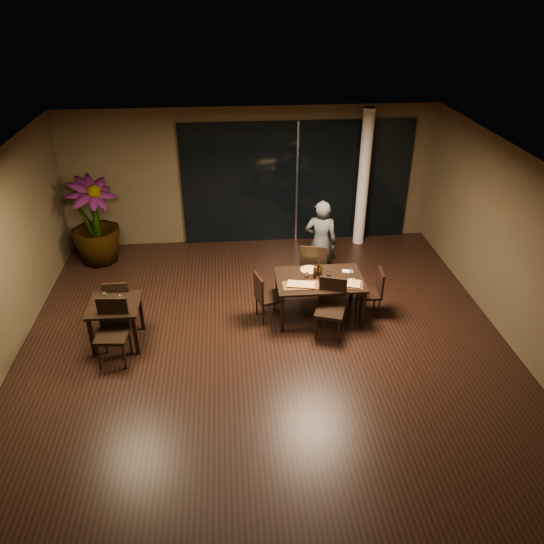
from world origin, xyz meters
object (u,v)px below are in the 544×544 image
Objects in this scene: chair_main_left at (265,295)px; bottle_a at (315,271)px; chair_side_far at (119,301)px; diner at (321,243)px; bottle_b at (321,271)px; chair_side_near at (113,327)px; side_table at (115,311)px; potted_plant at (94,222)px; main_table at (319,282)px; bottle_c at (318,268)px; chair_main_near at (331,304)px; chair_main_far at (313,266)px; chair_main_right at (373,290)px.

bottle_a reaches higher than chair_main_left.
chair_main_left is 0.97× the size of chair_side_far.
bottle_b is (-0.20, -1.16, 0.03)m from diner.
chair_side_near is 4.16m from diner.
side_table is 0.78× the size of chair_side_near.
bottle_b is at bearing -29.43° from potted_plant.
main_table is 5.07× the size of bottle_c.
chair_main_left is 4.16m from potted_plant.
potted_plant is at bearing 165.12° from chair_main_near.
side_table is 3.09m from potted_plant.
bottle_a is 0.10m from bottle_b.
chair_main_far is 0.77m from bottle_b.
chair_main_left is at bearing 60.72° from diner.
chair_side_far is at bearing -178.85° from bottle_a.
diner is 1.19m from bottle_a.
diner is at bearing -145.88° from chair_main_right.
chair_main_far is 0.58× the size of potted_plant.
chair_side_far is at bearing 73.63° from chair_main_left.
chair_main_right is 5.81m from potted_plant.
chair_side_near is (0.06, -0.87, 0.06)m from chair_side_far.
main_table is 1.68× the size of chair_main_left.
potted_plant reaches higher than bottle_c.
bottle_b is at bearing -91.01° from chair_main_right.
bottle_c is (-0.02, -0.63, 0.31)m from chair_main_far.
bottle_b reaches higher than bottle_a.
bottle_a is (0.87, 0.07, 0.39)m from chair_main_left.
bottle_b is (0.10, -0.01, 0.00)m from bottle_a.
bottle_a is at bearing 175.34° from bottle_b.
bottle_c reaches higher than chair_main_right.
main_table is 0.23m from bottle_a.
chair_main_left reaches higher than main_table.
chair_main_far reaches higher than bottle_c.
chair_side_near is (-4.34, -0.87, 0.09)m from chair_main_right.
chair_side_far is 3.46× the size of bottle_b.
chair_main_left is at bearing -177.71° from main_table.
chair_main_far is 1.22× the size of chair_main_right.
potted_plant reaches higher than chair_main_near.
main_table is 1.63× the size of chair_side_far.
chair_side_near reaches higher than side_table.
diner is at bearing -15.71° from potted_plant.
main_table is 4.93m from potted_plant.
bottle_c is (-0.01, 0.11, 0.22)m from main_table.
potted_plant is at bearing 150.18° from main_table.
diner reaches higher than main_table.
side_table is 3.01× the size of bottle_a.
potted_plant is at bearing 150.57° from bottle_b.
side_table is 3.46m from bottle_c.
chair_main_near is at bearing -130.51° from chair_main_left.
chair_main_right is at bearing 16.03° from chair_side_near.
chair_main_near is 3.51m from chair_side_near.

